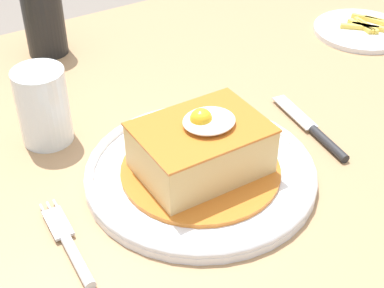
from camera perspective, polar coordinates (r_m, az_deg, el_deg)
dining_table at (r=0.87m, az=-0.11°, el=-4.34°), size 1.25×0.86×0.72m
main_plate at (r=0.72m, az=0.84°, el=-2.80°), size 0.29×0.29×0.02m
sandwich_meal at (r=0.70m, az=0.89°, el=-0.64°), size 0.20×0.20×0.09m
fork at (r=0.64m, az=-11.81°, el=-10.03°), size 0.02×0.14×0.01m
knife at (r=0.80m, az=12.32°, el=0.96°), size 0.04×0.17×0.01m
soda_can at (r=1.00m, az=-14.39°, el=11.89°), size 0.07×0.07×0.12m
drinking_glass at (r=0.79m, az=-14.36°, el=3.18°), size 0.07×0.07×0.10m
side_plate_fries at (r=1.11m, az=16.38°, el=10.72°), size 0.17×0.17×0.02m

